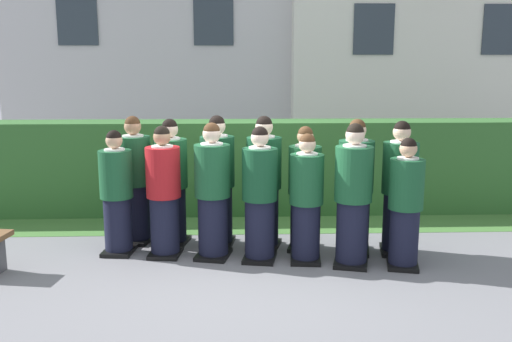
{
  "coord_description": "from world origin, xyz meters",
  "views": [
    {
      "loc": [
        -0.25,
        -6.57,
        2.37
      ],
      "look_at": [
        0.0,
        0.24,
        1.05
      ],
      "focal_mm": 39.68,
      "sensor_mm": 36.0,
      "label": 1
    }
  ],
  "objects_px": {
    "student_rear_row_3": "(264,186)",
    "student_rear_row_4": "(304,192)",
    "student_front_row_6": "(405,207)",
    "student_rear_row_0": "(135,183)",
    "student_rear_row_6": "(399,191)",
    "student_front_row_5": "(353,199)",
    "student_rear_row_2": "(218,184)",
    "student_front_row_0": "(117,196)",
    "student_rear_row_1": "(171,185)",
    "student_rear_row_5": "(355,190)",
    "student_front_row_3": "(260,197)",
    "student_in_red_blazer": "(164,195)",
    "student_front_row_2": "(213,194)",
    "student_front_row_4": "(306,202)"
  },
  "relations": [
    {
      "from": "student_front_row_3",
      "to": "student_front_row_5",
      "type": "distance_m",
      "value": 1.1
    },
    {
      "from": "student_front_row_2",
      "to": "student_rear_row_6",
      "type": "relative_size",
      "value": 1.0
    },
    {
      "from": "student_rear_row_2",
      "to": "student_rear_row_0",
      "type": "bearing_deg",
      "value": 171.39
    },
    {
      "from": "student_front_row_4",
      "to": "student_rear_row_4",
      "type": "bearing_deg",
      "value": 85.93
    },
    {
      "from": "student_in_red_blazer",
      "to": "student_rear_row_1",
      "type": "relative_size",
      "value": 0.98
    },
    {
      "from": "student_front_row_6",
      "to": "student_rear_row_0",
      "type": "distance_m",
      "value": 3.46
    },
    {
      "from": "student_front_row_4",
      "to": "student_rear_row_6",
      "type": "relative_size",
      "value": 0.93
    },
    {
      "from": "student_front_row_2",
      "to": "student_rear_row_6",
      "type": "bearing_deg",
      "value": 1.75
    },
    {
      "from": "student_front_row_2",
      "to": "student_front_row_5",
      "type": "height_order",
      "value": "student_front_row_5"
    },
    {
      "from": "student_front_row_4",
      "to": "student_rear_row_5",
      "type": "distance_m",
      "value": 0.73
    },
    {
      "from": "student_front_row_4",
      "to": "student_front_row_5",
      "type": "height_order",
      "value": "student_front_row_5"
    },
    {
      "from": "student_front_row_0",
      "to": "student_rear_row_1",
      "type": "bearing_deg",
      "value": 29.59
    },
    {
      "from": "student_front_row_4",
      "to": "student_rear_row_0",
      "type": "bearing_deg",
      "value": 158.69
    },
    {
      "from": "student_front_row_2",
      "to": "student_front_row_6",
      "type": "xyz_separation_m",
      "value": [
        2.24,
        -0.43,
        -0.07
      ]
    },
    {
      "from": "student_rear_row_3",
      "to": "student_front_row_0",
      "type": "bearing_deg",
      "value": -174.7
    },
    {
      "from": "student_rear_row_3",
      "to": "student_rear_row_4",
      "type": "relative_size",
      "value": 1.08
    },
    {
      "from": "student_front_row_0",
      "to": "student_rear_row_4",
      "type": "relative_size",
      "value": 0.98
    },
    {
      "from": "student_rear_row_6",
      "to": "student_front_row_2",
      "type": "bearing_deg",
      "value": -178.25
    },
    {
      "from": "student_front_row_4",
      "to": "student_rear_row_0",
      "type": "relative_size",
      "value": 0.92
    },
    {
      "from": "student_front_row_4",
      "to": "student_rear_row_6",
      "type": "xyz_separation_m",
      "value": [
        1.18,
        0.26,
        0.06
      ]
    },
    {
      "from": "student_rear_row_0",
      "to": "student_rear_row_4",
      "type": "distance_m",
      "value": 2.23
    },
    {
      "from": "student_rear_row_2",
      "to": "student_rear_row_5",
      "type": "distance_m",
      "value": 1.76
    },
    {
      "from": "student_in_red_blazer",
      "to": "student_rear_row_1",
      "type": "distance_m",
      "value": 0.47
    },
    {
      "from": "student_front_row_4",
      "to": "student_rear_row_6",
      "type": "height_order",
      "value": "student_rear_row_6"
    },
    {
      "from": "student_front_row_2",
      "to": "student_rear_row_4",
      "type": "bearing_deg",
      "value": 13.03
    },
    {
      "from": "student_rear_row_1",
      "to": "student_front_row_5",
      "type": "bearing_deg",
      "value": -21.68
    },
    {
      "from": "student_rear_row_5",
      "to": "student_rear_row_6",
      "type": "height_order",
      "value": "student_rear_row_5"
    },
    {
      "from": "student_rear_row_0",
      "to": "student_rear_row_3",
      "type": "xyz_separation_m",
      "value": [
        1.69,
        -0.3,
        0.01
      ]
    },
    {
      "from": "student_front_row_4",
      "to": "student_front_row_5",
      "type": "relative_size",
      "value": 0.92
    },
    {
      "from": "student_in_red_blazer",
      "to": "student_front_row_3",
      "type": "height_order",
      "value": "student_front_row_3"
    },
    {
      "from": "student_rear_row_3",
      "to": "student_front_row_6",
      "type": "bearing_deg",
      "value": -26.2
    },
    {
      "from": "student_front_row_0",
      "to": "student_rear_row_0",
      "type": "relative_size",
      "value": 0.92
    },
    {
      "from": "student_front_row_6",
      "to": "student_rear_row_1",
      "type": "relative_size",
      "value": 0.92
    },
    {
      "from": "student_front_row_6",
      "to": "student_front_row_5",
      "type": "bearing_deg",
      "value": 170.46
    },
    {
      "from": "student_rear_row_1",
      "to": "student_rear_row_6",
      "type": "xyz_separation_m",
      "value": [
        2.86,
        -0.48,
        0.01
      ]
    },
    {
      "from": "student_rear_row_2",
      "to": "student_front_row_3",
      "type": "bearing_deg",
      "value": -49.56
    },
    {
      "from": "student_rear_row_1",
      "to": "student_rear_row_5",
      "type": "bearing_deg",
      "value": -10.13
    },
    {
      "from": "student_front_row_5",
      "to": "student_rear_row_1",
      "type": "height_order",
      "value": "student_front_row_5"
    },
    {
      "from": "student_front_row_5",
      "to": "student_front_row_0",
      "type": "bearing_deg",
      "value": 169.71
    },
    {
      "from": "student_rear_row_4",
      "to": "student_rear_row_6",
      "type": "relative_size",
      "value": 0.95
    },
    {
      "from": "student_in_red_blazer",
      "to": "student_front_row_4",
      "type": "relative_size",
      "value": 1.04
    },
    {
      "from": "student_front_row_6",
      "to": "student_rear_row_5",
      "type": "relative_size",
      "value": 0.91
    },
    {
      "from": "student_rear_row_4",
      "to": "student_rear_row_6",
      "type": "height_order",
      "value": "student_rear_row_6"
    },
    {
      "from": "student_in_red_blazer",
      "to": "student_front_row_6",
      "type": "height_order",
      "value": "student_in_red_blazer"
    },
    {
      "from": "student_front_row_5",
      "to": "student_rear_row_6",
      "type": "bearing_deg",
      "value": 31.09
    },
    {
      "from": "student_front_row_4",
      "to": "student_rear_row_4",
      "type": "xyz_separation_m",
      "value": [
        0.03,
        0.45,
        0.02
      ]
    },
    {
      "from": "student_rear_row_6",
      "to": "student_front_row_5",
      "type": "bearing_deg",
      "value": -148.91
    },
    {
      "from": "student_front_row_3",
      "to": "student_rear_row_2",
      "type": "height_order",
      "value": "student_rear_row_2"
    },
    {
      "from": "student_rear_row_5",
      "to": "student_rear_row_6",
      "type": "relative_size",
      "value": 1.01
    },
    {
      "from": "student_front_row_6",
      "to": "student_rear_row_5",
      "type": "bearing_deg",
      "value": 129.85
    }
  ]
}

